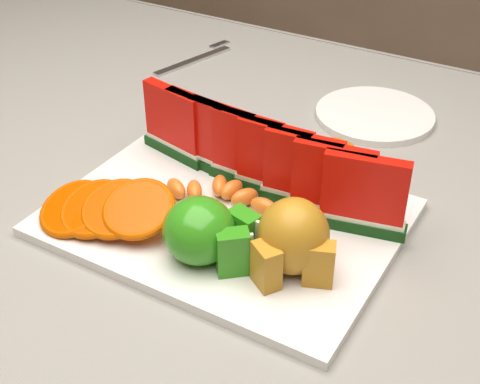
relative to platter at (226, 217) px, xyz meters
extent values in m
cube|color=#442E15|center=(-0.10, 0.07, -0.03)|extent=(1.40, 0.90, 0.03)
cube|color=#442E15|center=(-0.74, 0.46, -0.40)|extent=(0.06, 0.06, 0.72)
cube|color=gray|center=(-0.10, 0.07, -0.01)|extent=(1.52, 1.02, 0.01)
cube|color=gray|center=(-0.10, 0.58, -0.10)|extent=(1.52, 0.01, 0.20)
cube|color=silver|center=(0.00, 0.00, 0.00)|extent=(0.40, 0.30, 0.01)
ellipsoid|color=#368D14|center=(0.02, -0.08, 0.04)|extent=(0.10, 0.10, 0.07)
cube|color=#368D14|center=(0.06, -0.09, 0.03)|extent=(0.04, 0.04, 0.05)
cube|color=beige|center=(0.07, -0.09, 0.03)|extent=(0.03, 0.02, 0.05)
cube|color=#368D14|center=(0.05, -0.05, 0.03)|extent=(0.04, 0.03, 0.05)
cube|color=beige|center=(0.06, -0.05, 0.03)|extent=(0.03, 0.01, 0.05)
ellipsoid|color=#A07619|center=(0.11, -0.04, 0.05)|extent=(0.09, 0.09, 0.09)
cube|color=#A07619|center=(0.10, -0.08, 0.03)|extent=(0.04, 0.04, 0.05)
cube|color=#A07619|center=(0.15, -0.05, 0.03)|extent=(0.04, 0.03, 0.05)
cylinder|color=silver|center=(0.06, 0.34, 0.00)|extent=(0.21, 0.21, 0.01)
cube|color=silver|center=(-0.30, 0.37, 0.00)|extent=(0.06, 0.17, 0.00)
cube|color=silver|center=(-0.30, 0.46, 0.00)|extent=(0.01, 0.04, 0.00)
cube|color=silver|center=(-0.30, 0.46, 0.00)|extent=(0.01, 0.04, 0.00)
cube|color=silver|center=(-0.29, 0.46, 0.00)|extent=(0.01, 0.04, 0.00)
cube|color=#0F3B09|center=(-0.13, 0.08, 0.01)|extent=(0.11, 0.04, 0.01)
cube|color=silver|center=(-0.13, 0.08, 0.02)|extent=(0.10, 0.04, 0.01)
cube|color=red|center=(-0.13, 0.08, 0.07)|extent=(0.10, 0.04, 0.08)
cube|color=#0F3B09|center=(-0.09, 0.08, 0.01)|extent=(0.11, 0.04, 0.01)
cube|color=silver|center=(-0.09, 0.08, 0.02)|extent=(0.10, 0.03, 0.01)
cube|color=red|center=(-0.09, 0.08, 0.07)|extent=(0.10, 0.03, 0.08)
cube|color=#0F3B09|center=(-0.05, 0.07, 0.01)|extent=(0.11, 0.03, 0.01)
cube|color=silver|center=(-0.05, 0.07, 0.02)|extent=(0.10, 0.03, 0.01)
cube|color=red|center=(-0.05, 0.07, 0.07)|extent=(0.10, 0.02, 0.08)
cube|color=#0F3B09|center=(-0.01, 0.07, 0.01)|extent=(0.11, 0.02, 0.01)
cube|color=silver|center=(-0.01, 0.07, 0.02)|extent=(0.10, 0.02, 0.01)
cube|color=red|center=(-0.01, 0.07, 0.07)|extent=(0.10, 0.02, 0.08)
cube|color=#0F3B09|center=(0.03, 0.06, 0.01)|extent=(0.11, 0.02, 0.01)
cube|color=silver|center=(0.03, 0.06, 0.02)|extent=(0.10, 0.02, 0.01)
cube|color=red|center=(0.03, 0.06, 0.07)|extent=(0.10, 0.02, 0.08)
cube|color=#0F3B09|center=(0.07, 0.06, 0.01)|extent=(0.11, 0.03, 0.01)
cube|color=silver|center=(0.07, 0.06, 0.02)|extent=(0.10, 0.03, 0.01)
cube|color=red|center=(0.07, 0.06, 0.07)|extent=(0.10, 0.02, 0.08)
cube|color=#0F3B09|center=(0.11, 0.06, 0.01)|extent=(0.11, 0.04, 0.01)
cube|color=silver|center=(0.11, 0.06, 0.02)|extent=(0.10, 0.03, 0.01)
cube|color=red|center=(0.11, 0.06, 0.07)|extent=(0.10, 0.03, 0.08)
cube|color=#0F3B09|center=(0.15, 0.05, 0.01)|extent=(0.11, 0.04, 0.01)
cube|color=silver|center=(0.15, 0.05, 0.02)|extent=(0.10, 0.04, 0.01)
cube|color=red|center=(0.15, 0.05, 0.07)|extent=(0.10, 0.04, 0.08)
cylinder|color=orange|center=(-0.15, -0.10, 0.02)|extent=(0.09, 0.09, 0.03)
torus|color=red|center=(-0.15, -0.10, 0.02)|extent=(0.10, 0.10, 0.04)
cylinder|color=orange|center=(-0.12, -0.09, 0.03)|extent=(0.08, 0.08, 0.03)
torus|color=red|center=(-0.12, -0.09, 0.03)|extent=(0.09, 0.09, 0.04)
cylinder|color=orange|center=(-0.10, -0.08, 0.03)|extent=(0.08, 0.08, 0.03)
torus|color=red|center=(-0.10, -0.08, 0.03)|extent=(0.09, 0.09, 0.04)
cylinder|color=orange|center=(-0.07, -0.08, 0.04)|extent=(0.09, 0.09, 0.03)
torus|color=red|center=(-0.07, -0.08, 0.04)|extent=(0.10, 0.10, 0.04)
cylinder|color=orange|center=(-0.12, 0.13, 0.02)|extent=(0.07, 0.07, 0.03)
torus|color=red|center=(-0.12, 0.13, 0.02)|extent=(0.08, 0.08, 0.03)
cylinder|color=orange|center=(-0.07, 0.13, 0.02)|extent=(0.08, 0.08, 0.03)
torus|color=red|center=(-0.07, 0.13, 0.02)|extent=(0.09, 0.09, 0.03)
cylinder|color=orange|center=(-0.02, 0.13, 0.03)|extent=(0.08, 0.08, 0.03)
torus|color=red|center=(-0.02, 0.13, 0.03)|extent=(0.09, 0.09, 0.03)
cylinder|color=orange|center=(0.03, 0.13, 0.03)|extent=(0.09, 0.09, 0.03)
torus|color=red|center=(0.03, 0.13, 0.03)|extent=(0.10, 0.10, 0.03)
cylinder|color=orange|center=(0.07, 0.13, 0.03)|extent=(0.09, 0.09, 0.03)
torus|color=red|center=(0.07, 0.13, 0.03)|extent=(0.10, 0.10, 0.03)
ellipsoid|color=orange|center=(-0.07, 0.00, 0.02)|extent=(0.04, 0.03, 0.02)
ellipsoid|color=orange|center=(-0.05, 0.01, 0.02)|extent=(0.04, 0.04, 0.02)
ellipsoid|color=orange|center=(-0.03, 0.03, 0.02)|extent=(0.03, 0.04, 0.02)
ellipsoid|color=orange|center=(-0.01, 0.03, 0.02)|extent=(0.02, 0.04, 0.02)
ellipsoid|color=orange|center=(0.01, 0.03, 0.02)|extent=(0.03, 0.04, 0.02)
ellipsoid|color=orange|center=(0.04, 0.02, 0.02)|extent=(0.04, 0.02, 0.02)
ellipsoid|color=orange|center=(0.06, 0.02, 0.02)|extent=(0.04, 0.04, 0.02)
ellipsoid|color=orange|center=(0.07, 0.02, 0.02)|extent=(0.04, 0.03, 0.02)
ellipsoid|color=orange|center=(0.10, 0.01, 0.02)|extent=(0.04, 0.04, 0.02)
camera|label=1|loc=(0.34, -0.55, 0.48)|focal=50.00mm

